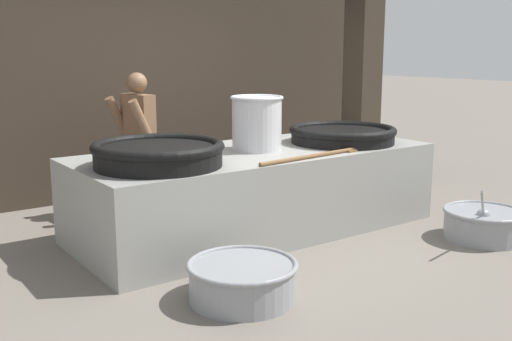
{
  "coord_description": "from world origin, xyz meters",
  "views": [
    {
      "loc": [
        -3.57,
        -4.97,
        1.88
      ],
      "look_at": [
        0.0,
        0.0,
        0.64
      ],
      "focal_mm": 42.0,
      "sensor_mm": 36.0,
      "label": 1
    }
  ],
  "objects_px": {
    "giant_wok_far": "(342,134)",
    "stock_pot": "(257,122)",
    "giant_wok_near": "(158,153)",
    "cook": "(138,140)",
    "prep_bowl_vegetables": "(484,223)",
    "prep_bowl_meat": "(242,279)"
  },
  "relations": [
    {
      "from": "giant_wok_far",
      "to": "stock_pot",
      "type": "relative_size",
      "value": 2.13
    },
    {
      "from": "giant_wok_near",
      "to": "stock_pot",
      "type": "relative_size",
      "value": 2.11
    },
    {
      "from": "cook",
      "to": "prep_bowl_vegetables",
      "type": "height_order",
      "value": "cook"
    },
    {
      "from": "stock_pot",
      "to": "cook",
      "type": "distance_m",
      "value": 1.46
    },
    {
      "from": "stock_pot",
      "to": "prep_bowl_meat",
      "type": "relative_size",
      "value": 0.66
    },
    {
      "from": "giant_wok_near",
      "to": "prep_bowl_vegetables",
      "type": "height_order",
      "value": "giant_wok_near"
    },
    {
      "from": "prep_bowl_meat",
      "to": "cook",
      "type": "bearing_deg",
      "value": 81.57
    },
    {
      "from": "cook",
      "to": "giant_wok_near",
      "type": "bearing_deg",
      "value": 64.58
    },
    {
      "from": "giant_wok_far",
      "to": "cook",
      "type": "height_order",
      "value": "cook"
    },
    {
      "from": "giant_wok_near",
      "to": "prep_bowl_meat",
      "type": "relative_size",
      "value": 1.39
    },
    {
      "from": "giant_wok_near",
      "to": "giant_wok_far",
      "type": "relative_size",
      "value": 0.99
    },
    {
      "from": "prep_bowl_meat",
      "to": "giant_wok_far",
      "type": "bearing_deg",
      "value": 29.69
    },
    {
      "from": "giant_wok_near",
      "to": "prep_bowl_meat",
      "type": "bearing_deg",
      "value": -87.15
    },
    {
      "from": "giant_wok_near",
      "to": "stock_pot",
      "type": "xyz_separation_m",
      "value": [
        1.23,
        0.2,
        0.17
      ]
    },
    {
      "from": "giant_wok_near",
      "to": "stock_pot",
      "type": "height_order",
      "value": "stock_pot"
    },
    {
      "from": "giant_wok_far",
      "to": "cook",
      "type": "bearing_deg",
      "value": 143.69
    },
    {
      "from": "cook",
      "to": "prep_bowl_meat",
      "type": "height_order",
      "value": "cook"
    },
    {
      "from": "giant_wok_far",
      "to": "cook",
      "type": "distance_m",
      "value": 2.3
    },
    {
      "from": "giant_wok_near",
      "to": "prep_bowl_vegetables",
      "type": "relative_size",
      "value": 1.22
    },
    {
      "from": "cook",
      "to": "prep_bowl_meat",
      "type": "relative_size",
      "value": 1.91
    },
    {
      "from": "giant_wok_near",
      "to": "prep_bowl_vegetables",
      "type": "xyz_separation_m",
      "value": [
        2.87,
        -1.42,
        -0.8
      ]
    },
    {
      "from": "giant_wok_far",
      "to": "prep_bowl_meat",
      "type": "bearing_deg",
      "value": -150.31
    }
  ]
}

